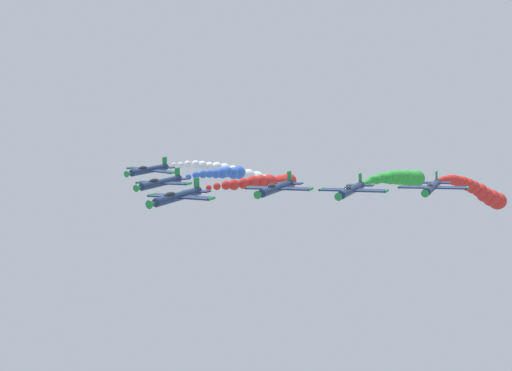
# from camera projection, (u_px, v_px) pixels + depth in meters

# --- Properties ---
(airplane_lead) EXTENTS (9.57, 10.35, 2.34)m
(airplane_lead) POSITION_uv_depth(u_px,v_px,m) (178.00, 196.00, 63.69)
(airplane_lead) COLOR navy
(smoke_trail_lead) EXTENTS (5.81, 19.50, 3.20)m
(smoke_trail_lead) POSITION_uv_depth(u_px,v_px,m) (268.00, 182.00, 80.40)
(smoke_trail_lead) COLOR red
(airplane_left_inner) EXTENTS (9.56, 10.35, 2.35)m
(airplane_left_inner) POSITION_uv_depth(u_px,v_px,m) (277.00, 188.00, 67.89)
(airplane_left_inner) COLOR navy
(airplane_right_inner) EXTENTS (9.57, 10.35, 2.34)m
(airplane_right_inner) POSITION_uv_depth(u_px,v_px,m) (161.00, 183.00, 76.13)
(airplane_right_inner) COLOR navy
(smoke_trail_right_inner) EXTENTS (2.58, 18.42, 3.31)m
(smoke_trail_right_inner) POSITION_uv_depth(u_px,v_px,m) (227.00, 173.00, 93.33)
(smoke_trail_right_inner) COLOR blue
(airplane_left_outer) EXTENTS (9.56, 10.35, 2.35)m
(airplane_left_outer) POSITION_uv_depth(u_px,v_px,m) (351.00, 190.00, 69.35)
(airplane_left_outer) COLOR navy
(smoke_trail_left_outer) EXTENTS (6.05, 20.35, 3.83)m
(smoke_trail_left_outer) POSITION_uv_depth(u_px,v_px,m) (402.00, 178.00, 86.33)
(smoke_trail_left_outer) COLOR green
(airplane_right_outer) EXTENTS (9.57, 10.35, 2.33)m
(airplane_right_outer) POSITION_uv_depth(u_px,v_px,m) (149.00, 170.00, 85.74)
(airplane_right_outer) COLOR navy
(smoke_trail_right_outer) EXTENTS (8.86, 24.61, 7.97)m
(smoke_trail_right_outer) POSITION_uv_depth(u_px,v_px,m) (242.00, 175.00, 105.43)
(smoke_trail_right_outer) COLOR white
(airplane_trailing) EXTENTS (9.56, 10.35, 2.35)m
(airplane_trailing) POSITION_uv_depth(u_px,v_px,m) (432.00, 187.00, 72.08)
(airplane_trailing) COLOR navy
(smoke_trail_trailing) EXTENTS (9.46, 27.84, 9.25)m
(smoke_trail_trailing) POSITION_uv_depth(u_px,v_px,m) (481.00, 193.00, 94.04)
(smoke_trail_trailing) COLOR red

